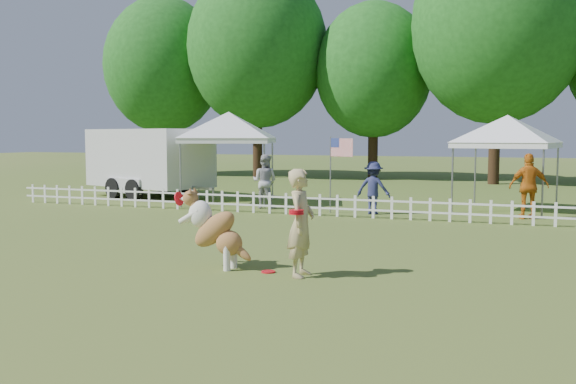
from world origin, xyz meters
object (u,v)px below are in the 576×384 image
(spectator_a, at_px, (265,181))
(frisbee_on_turf, at_px, (268,272))
(dog, at_px, (216,229))
(spectator_c, at_px, (529,186))
(cargo_trailer, at_px, (150,162))
(canopy_tent_right, at_px, (506,164))
(canopy_tent_left, at_px, (229,159))
(handler, at_px, (301,223))
(flag_pole, at_px, (330,175))
(spectator_b, at_px, (373,188))

(spectator_a, bearing_deg, frisbee_on_turf, 114.13)
(dog, distance_m, spectator_c, 9.89)
(dog, relative_size, spectator_c, 0.75)
(frisbee_on_turf, height_order, cargo_trailer, cargo_trailer)
(canopy_tent_right, bearing_deg, cargo_trailer, -169.83)
(canopy_tent_left, xyz_separation_m, spectator_c, (9.19, -0.77, -0.59))
(handler, xyz_separation_m, cargo_trailer, (-9.57, 10.43, 0.40))
(canopy_tent_right, bearing_deg, flag_pole, -143.53)
(canopy_tent_right, distance_m, flag_pole, 5.21)
(flag_pole, height_order, spectator_c, flag_pole)
(cargo_trailer, bearing_deg, canopy_tent_left, 3.53)
(cargo_trailer, bearing_deg, flag_pole, 0.95)
(cargo_trailer, height_order, spectator_b, cargo_trailer)
(cargo_trailer, bearing_deg, spectator_c, 10.34)
(dog, bearing_deg, cargo_trailer, 130.79)
(dog, xyz_separation_m, cargo_trailer, (-8.04, 10.35, 0.60))
(dog, distance_m, canopy_tent_right, 11.20)
(canopy_tent_left, bearing_deg, flag_pole, -36.23)
(dog, bearing_deg, frisbee_on_turf, 2.75)
(frisbee_on_turf, xyz_separation_m, canopy_tent_left, (-5.35, 9.42, 1.45))
(spectator_b, bearing_deg, cargo_trailer, -11.47)
(dog, relative_size, cargo_trailer, 0.23)
(frisbee_on_turf, height_order, spectator_a, spectator_a)
(handler, relative_size, spectator_c, 0.97)
(handler, xyz_separation_m, spectator_b, (-0.84, 8.30, -0.10))
(dog, relative_size, canopy_tent_left, 0.45)
(canopy_tent_right, bearing_deg, handler, -93.93)
(canopy_tent_left, height_order, spectator_c, canopy_tent_left)
(canopy_tent_right, bearing_deg, spectator_a, -154.36)
(frisbee_on_turf, height_order, canopy_tent_right, canopy_tent_right)
(cargo_trailer, distance_m, spectator_b, 9.01)
(cargo_trailer, bearing_deg, spectator_b, 4.18)
(handler, height_order, spectator_c, spectator_c)
(canopy_tent_left, relative_size, spectator_c, 1.67)
(canopy_tent_left, distance_m, spectator_a, 2.03)
(flag_pole, bearing_deg, spectator_c, 27.54)
(handler, bearing_deg, canopy_tent_left, 28.91)
(spectator_a, distance_m, spectator_b, 3.43)
(spectator_b, bearing_deg, flag_pole, 9.73)
(canopy_tent_right, bearing_deg, spectator_b, -137.91)
(handler, bearing_deg, spectator_c, -23.53)
(dog, xyz_separation_m, canopy_tent_left, (-4.40, 9.42, 0.81))
(handler, bearing_deg, canopy_tent_right, -17.08)
(canopy_tent_right, xyz_separation_m, cargo_trailer, (-12.18, -0.03, -0.13))
(cargo_trailer, bearing_deg, dog, -34.30)
(spectator_a, relative_size, spectator_c, 0.94)
(cargo_trailer, relative_size, spectator_b, 3.83)
(canopy_tent_left, relative_size, flag_pole, 1.34)
(spectator_b, bearing_deg, canopy_tent_left, -11.00)
(dog, bearing_deg, spectator_a, 110.82)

